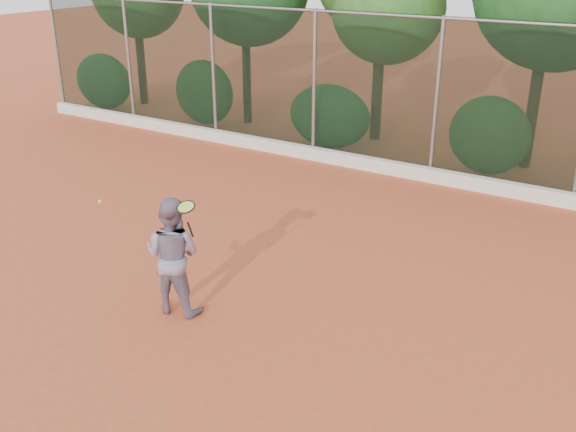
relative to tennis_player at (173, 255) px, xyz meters
The scene contains 6 objects.
ground 1.42m from the tennis_player, 12.43° to the left, with size 80.00×80.00×0.00m, color #BD4E2C.
concrete_curb 7.19m from the tennis_player, 81.08° to the left, with size 24.00×0.20×0.30m, color silver.
tennis_player is the anchor object (origin of this frame).
chainlink_fence 7.40m from the tennis_player, 81.30° to the left, with size 24.09×0.09×3.50m.
tennis_racket 0.82m from the tennis_player, ahead, with size 0.29×0.28×0.54m.
tennis_ball_in_flight 1.59m from the tennis_player, behind, with size 0.07×0.07×0.07m.
Camera 1 is at (4.45, -6.17, 4.84)m, focal length 40.00 mm.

